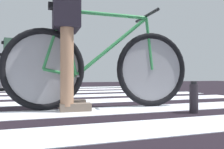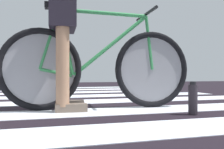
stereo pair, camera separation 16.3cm
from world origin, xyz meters
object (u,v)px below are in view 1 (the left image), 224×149
at_px(bicycle_1_of_2, 100,66).
at_px(cyclist_2_of_2, 10,57).
at_px(cyclist_1_of_2, 66,38).
at_px(bicycle_2_of_2, 28,71).
at_px(water_bottle, 194,98).

height_order(bicycle_1_of_2, cyclist_2_of_2, cyclist_2_of_2).
relative_size(bicycle_1_of_2, cyclist_1_of_2, 1.77).
relative_size(bicycle_1_of_2, bicycle_2_of_2, 1.00).
relative_size(bicycle_1_of_2, water_bottle, 6.75).
relative_size(cyclist_2_of_2, water_bottle, 3.81).
bearing_deg(bicycle_2_of_2, water_bottle, -75.86).
distance_m(cyclist_1_of_2, cyclist_2_of_2, 2.92).
relative_size(cyclist_1_of_2, bicycle_2_of_2, 0.57).
bearing_deg(cyclist_2_of_2, cyclist_1_of_2, -83.85).
height_order(bicycle_2_of_2, water_bottle, bicycle_2_of_2).
bearing_deg(bicycle_1_of_2, water_bottle, -34.93).
bearing_deg(bicycle_2_of_2, cyclist_2_of_2, -180.00).
bearing_deg(cyclist_2_of_2, bicycle_2_of_2, 0.00).
relative_size(bicycle_2_of_2, cyclist_2_of_2, 1.77).
bearing_deg(cyclist_1_of_2, cyclist_2_of_2, 105.83).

